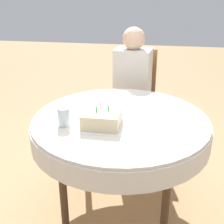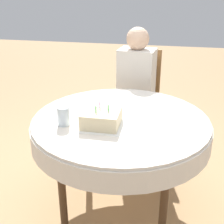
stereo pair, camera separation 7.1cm
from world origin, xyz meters
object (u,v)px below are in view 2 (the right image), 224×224
object	(u,v)px
chair	(137,98)
birthday_cake	(101,118)
drinking_glass	(64,116)
person	(135,81)

from	to	relation	value
chair	birthday_cake	xyz separation A→B (m)	(-0.11, -1.08, 0.27)
chair	birthday_cake	bearing A→B (deg)	-87.88
chair	drinking_glass	bearing A→B (deg)	-99.00
birthday_cake	person	bearing A→B (deg)	84.34
drinking_glass	birthday_cake	bearing A→B (deg)	11.09
person	drinking_glass	xyz separation A→B (m)	(-0.33, -1.03, 0.08)
chair	birthday_cake	size ratio (longest dim) A/B	4.24
person	birthday_cake	world-z (taller)	person
birthday_cake	drinking_glass	distance (m)	0.24
drinking_glass	person	bearing A→B (deg)	72.16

